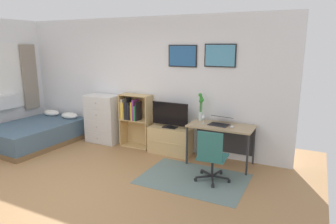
{
  "coord_description": "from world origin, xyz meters",
  "views": [
    {
      "loc": [
        3.29,
        -3.01,
        2.17
      ],
      "look_at": [
        1.04,
        1.5,
        1.02
      ],
      "focal_mm": 32.17,
      "sensor_mm": 36.0,
      "label": 1
    }
  ],
  "objects": [
    {
      "name": "wall_back_with_posters",
      "position": [
        0.02,
        2.43,
        1.36
      ],
      "size": [
        6.12,
        0.09,
        2.7
      ],
      "color": "white",
      "rests_on": "ground_plane"
    },
    {
      "name": "bamboo_vase",
      "position": [
        1.37,
        2.24,
        0.99
      ],
      "size": [
        0.11,
        0.09,
        0.52
      ],
      "color": "silver",
      "rests_on": "desk"
    },
    {
      "name": "television",
      "position": [
        0.76,
        2.15,
        0.79
      ],
      "size": [
        0.76,
        0.16,
        0.51
      ],
      "color": "black",
      "rests_on": "tv_stand"
    },
    {
      "name": "tv_stand",
      "position": [
        0.76,
        2.17,
        0.27
      ],
      "size": [
        0.85,
        0.41,
        0.54
      ],
      "color": "tan",
      "rests_on": "ground_plane"
    },
    {
      "name": "bookshelf",
      "position": [
        -0.13,
        2.22,
        0.67
      ],
      "size": [
        0.67,
        0.3,
        1.13
      ],
      "color": "tan",
      "rests_on": "ground_plane"
    },
    {
      "name": "ground_plane",
      "position": [
        0.0,
        0.0,
        0.0
      ],
      "size": [
        7.2,
        7.2,
        0.0
      ],
      "primitive_type": "plane",
      "color": "#A87A4C"
    },
    {
      "name": "dresser",
      "position": [
        -0.91,
        2.15,
        0.53
      ],
      "size": [
        0.75,
        0.46,
        1.07
      ],
      "color": "silver",
      "rests_on": "ground_plane"
    },
    {
      "name": "computer_mouse",
      "position": [
        2.04,
        2.0,
        0.76
      ],
      "size": [
        0.06,
        0.1,
        0.03
      ],
      "primitive_type": "ellipsoid",
      "color": "silver",
      "rests_on": "desk"
    },
    {
      "name": "office_chair",
      "position": [
        1.91,
        1.29,
        0.46
      ],
      "size": [
        0.56,
        0.58,
        0.86
      ],
      "rotation": [
        0.0,
        0.0,
        0.05
      ],
      "color": "#232326",
      "rests_on": "ground_plane"
    },
    {
      "name": "bed",
      "position": [
        -2.16,
        1.4,
        0.24
      ],
      "size": [
        1.43,
        2.0,
        0.59
      ],
      "rotation": [
        0.0,
        0.0,
        -0.04
      ],
      "color": "brown",
      "rests_on": "ground_plane"
    },
    {
      "name": "desk",
      "position": [
        1.83,
        2.15,
        0.6
      ],
      "size": [
        1.15,
        0.6,
        0.74
      ],
      "color": "tan",
      "rests_on": "ground_plane"
    },
    {
      "name": "laptop",
      "position": [
        1.79,
        2.13,
        0.8
      ],
      "size": [
        0.39,
        0.42,
        0.16
      ],
      "rotation": [
        0.0,
        0.0,
        -0.12
      ],
      "color": "#333338",
      "rests_on": "desk"
    },
    {
      "name": "area_rug",
      "position": [
        1.63,
        1.27,
        0.0
      ],
      "size": [
        1.7,
        1.2,
        0.01
      ],
      "primitive_type": "cube",
      "color": "slate",
      "rests_on": "ground_plane"
    },
    {
      "name": "wine_glass",
      "position": [
        1.49,
        2.05,
        0.87
      ],
      "size": [
        0.07,
        0.07,
        0.18
      ],
      "color": "silver",
      "rests_on": "desk"
    }
  ]
}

